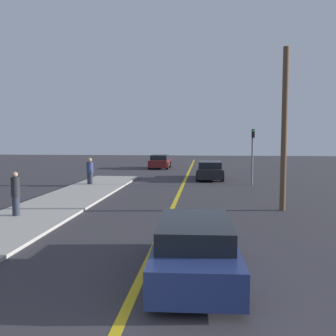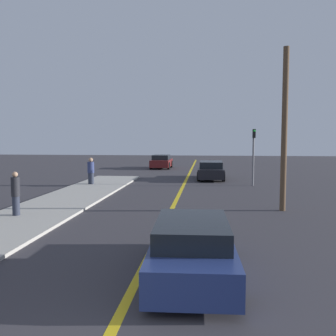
# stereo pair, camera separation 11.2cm
# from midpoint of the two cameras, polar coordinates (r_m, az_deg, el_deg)

# --- Properties ---
(road_center_line) EXTENTS (0.20, 60.00, 0.01)m
(road_center_line) POSITION_cam_midpoint_polar(r_m,az_deg,el_deg) (20.94, 2.02, -3.70)
(road_center_line) COLOR gold
(road_center_line) RESTS_ON ground_plane
(sidewalk_left) EXTENTS (3.29, 25.24, 0.11)m
(sidewalk_left) POSITION_cam_midpoint_polar(r_m,az_deg,el_deg) (16.95, -17.37, -5.75)
(sidewalk_left) COLOR #ADA89E
(sidewalk_left) RESTS_ON ground_plane
(car_near_right_lane) EXTENTS (2.00, 4.60, 1.27)m
(car_near_right_lane) POSITION_cam_midpoint_polar(r_m,az_deg,el_deg) (8.55, 4.10, -11.94)
(car_near_right_lane) COLOR navy
(car_near_right_lane) RESTS_ON ground_plane
(car_ahead_center) EXTENTS (1.98, 4.64, 1.32)m
(car_ahead_center) POSITION_cam_midpoint_polar(r_m,az_deg,el_deg) (27.51, 6.69, -0.36)
(car_ahead_center) COLOR black
(car_ahead_center) RESTS_ON ground_plane
(car_far_distant) EXTENTS (1.98, 3.87, 1.34)m
(car_far_distant) POSITION_cam_midpoint_polar(r_m,az_deg,el_deg) (36.80, -0.92, 0.96)
(car_far_distant) COLOR maroon
(car_far_distant) RESTS_ON ground_plane
(pedestrian_far_standing) EXTENTS (0.32, 0.32, 1.67)m
(pedestrian_far_standing) POSITION_cam_midpoint_polar(r_m,az_deg,el_deg) (15.31, -22.01, -3.60)
(pedestrian_far_standing) COLOR #282D3D
(pedestrian_far_standing) RESTS_ON sidewalk_left
(pedestrian_by_sign) EXTENTS (0.42, 0.42, 1.67)m
(pedestrian_by_sign) POSITION_cam_midpoint_polar(r_m,az_deg,el_deg) (24.22, -11.55, -0.44)
(pedestrian_by_sign) COLOR #282D3D
(pedestrian_by_sign) RESTS_ON sidewalk_left
(traffic_light) EXTENTS (0.18, 0.40, 3.57)m
(traffic_light) POSITION_cam_midpoint_polar(r_m,az_deg,el_deg) (24.08, 13.03, 2.59)
(traffic_light) COLOR slate
(traffic_light) RESTS_ON ground_plane
(utility_pole) EXTENTS (0.24, 0.24, 6.73)m
(utility_pole) POSITION_cam_midpoint_polar(r_m,az_deg,el_deg) (16.21, 17.50, 5.55)
(utility_pole) COLOR brown
(utility_pole) RESTS_ON ground_plane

